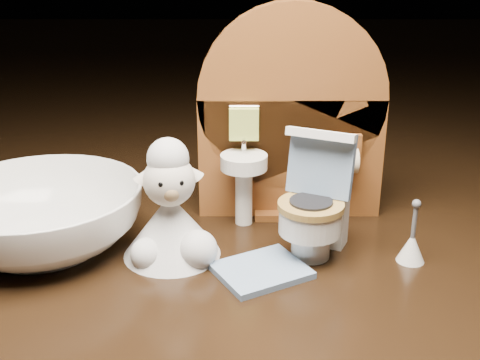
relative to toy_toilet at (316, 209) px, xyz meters
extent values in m
cube|color=black|center=(-0.01, -0.01, -0.08)|extent=(2.50, 2.50, 0.10)
cube|color=brown|center=(-0.01, 0.06, 0.01)|extent=(0.13, 0.02, 0.09)
cylinder|color=brown|center=(-0.01, 0.06, 0.06)|extent=(0.13, 0.02, 0.13)
cube|color=brown|center=(-0.01, 0.06, -0.03)|extent=(0.05, 0.04, 0.01)
cylinder|color=white|center=(-0.05, 0.04, -0.01)|extent=(0.01, 0.01, 0.04)
cylinder|color=white|center=(-0.05, 0.04, 0.02)|extent=(0.03, 0.03, 0.01)
cylinder|color=silver|center=(-0.05, 0.05, 0.03)|extent=(0.00, 0.00, 0.01)
cube|color=#BACC52|center=(-0.05, 0.05, 0.04)|extent=(0.02, 0.01, 0.02)
cube|color=brown|center=(0.02, 0.05, 0.02)|extent=(0.02, 0.01, 0.02)
cylinder|color=beige|center=(0.02, 0.04, 0.02)|extent=(0.02, 0.02, 0.02)
cylinder|color=white|center=(0.00, -0.01, -0.02)|extent=(0.02, 0.02, 0.02)
cylinder|color=white|center=(0.00, -0.01, 0.00)|extent=(0.04, 0.04, 0.02)
cylinder|color=olive|center=(0.00, -0.01, 0.01)|extent=(0.04, 0.04, 0.00)
cube|color=white|center=(0.01, 0.01, -0.01)|extent=(0.04, 0.03, 0.05)
cube|color=#6E8AAC|center=(0.00, 0.01, 0.03)|extent=(0.04, 0.03, 0.04)
cube|color=white|center=(0.00, 0.00, 0.05)|extent=(0.04, 0.03, 0.01)
cylinder|color=#A2B838|center=(0.01, 0.01, 0.03)|extent=(0.01, 0.01, 0.01)
cube|color=#6E8AAC|center=(-0.03, -0.03, -0.03)|extent=(0.07, 0.06, 0.00)
cone|color=white|center=(0.06, -0.01, -0.02)|extent=(0.02, 0.02, 0.02)
cylinder|color=#59595B|center=(0.06, -0.01, 0.00)|extent=(0.00, 0.00, 0.02)
sphere|color=#59595B|center=(0.06, -0.01, 0.01)|extent=(0.01, 0.01, 0.01)
cone|color=silver|center=(-0.09, 0.00, -0.01)|extent=(0.06, 0.06, 0.04)
sphere|color=silver|center=(-0.07, -0.02, -0.02)|extent=(0.02, 0.02, 0.02)
sphere|color=silver|center=(-0.10, -0.02, -0.02)|extent=(0.02, 0.02, 0.02)
sphere|color=beige|center=(-0.09, -0.01, 0.02)|extent=(0.03, 0.03, 0.03)
sphere|color=#9F7E53|center=(-0.09, -0.02, 0.02)|extent=(0.01, 0.01, 0.01)
sphere|color=silver|center=(-0.09, 0.00, 0.04)|extent=(0.03, 0.03, 0.03)
cone|color=beige|center=(-0.11, -0.01, 0.03)|extent=(0.02, 0.01, 0.01)
cone|color=beige|center=(-0.08, 0.00, 0.03)|extent=(0.02, 0.01, 0.01)
sphere|color=black|center=(-0.09, -0.02, 0.02)|extent=(0.00, 0.00, 0.00)
sphere|color=black|center=(-0.08, -0.02, 0.02)|extent=(0.00, 0.00, 0.00)
imported|color=white|center=(-0.18, 0.01, -0.01)|extent=(0.13, 0.13, 0.04)
camera|label=1|loc=(-0.05, -0.34, 0.16)|focal=45.00mm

